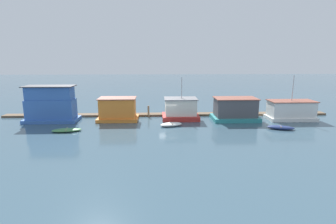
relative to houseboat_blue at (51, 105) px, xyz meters
name	(u,v)px	position (x,y,z in m)	size (l,w,h in m)	color
ground_plane	(168,120)	(16.78, 0.32, -2.40)	(200.00, 200.00, 0.00)	#385160
dock_walkway	(167,114)	(16.78, 3.32, -2.25)	(51.00, 1.62, 0.30)	brown
houseboat_blue	(51,105)	(0.00, 0.00, 0.00)	(7.46, 3.43, 5.19)	#3866B7
houseboat_orange	(118,110)	(9.44, 0.41, -0.81)	(5.86, 3.71, 3.35)	orange
houseboat_red	(180,109)	(18.71, 0.80, -0.93)	(5.41, 4.06, 6.25)	red
houseboat_teal	(235,110)	(26.72, -0.06, -0.84)	(6.69, 4.17, 3.31)	teal
houseboat_white	(291,110)	(35.07, -0.18, -1.01)	(6.86, 3.39, 6.58)	white
dinghy_green	(67,130)	(3.85, -5.37, -2.22)	(3.80, 2.02, 0.37)	#47844C
dinghy_white	(171,124)	(17.11, -3.24, -2.17)	(3.33, 2.29, 0.46)	white
dinghy_navy	(281,127)	(31.20, -5.38, -2.16)	(3.54, 2.20, 0.48)	navy
mooring_post_near_right	(183,112)	(19.24, 2.26, -1.72)	(0.31, 0.31, 1.37)	brown
mooring_post_centre	(149,111)	(13.87, 2.26, -1.51)	(0.28, 0.28, 1.78)	#846B4C
mooring_post_near_left	(256,111)	(30.83, 2.26, -1.64)	(0.22, 0.22, 1.53)	brown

